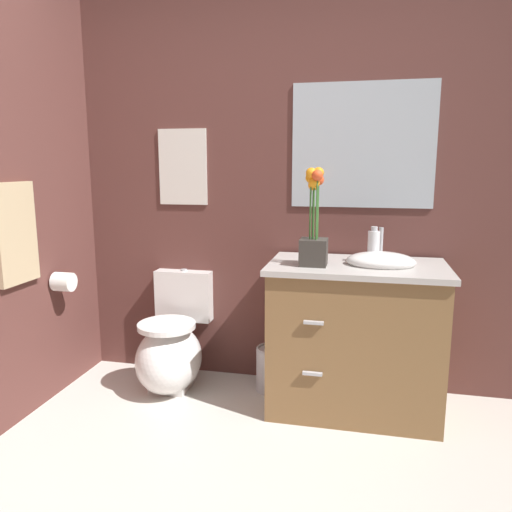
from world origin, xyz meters
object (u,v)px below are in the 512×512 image
Objects in this scene: soap_bottle at (373,246)px; hanging_towel at (16,234)px; toilet at (172,349)px; toilet_paper_roll at (64,282)px; flower_vase at (314,229)px; wall_poster at (183,167)px; vanity_cabinet at (355,336)px; wall_mirror at (363,146)px; trash_bin at (271,368)px.

soap_bottle is 1.86m from hanging_towel.
toilet_paper_roll is (-0.57, -0.20, 0.44)m from toilet.
flower_vase reaches higher than soap_bottle.
vanity_cabinet is at bearing -15.16° from wall_poster.
wall_poster is 0.58× the size of wall_mirror.
trash_bin is 1.60m from hanging_towel.
hanging_towel is (-1.48, -0.38, -0.02)m from flower_vase.
flower_vase reaches higher than trash_bin.
wall_mirror is 1.88m from toilet_paper_roll.
wall_poster is 1.09m from wall_mirror.
vanity_cabinet is 3.69× the size of trash_bin.
soap_bottle is at bearing -12.01° from wall_poster.
trash_bin is 2.47× the size of toilet_paper_roll.
trash_bin is at bearing -160.08° from wall_mirror.
wall_poster is at bearing 39.20° from toilet_paper_roll.
toilet_paper_roll is at bearing -160.95° from toilet.
wall_mirror reaches higher than vanity_cabinet.
vanity_cabinet is (1.09, -0.03, 0.18)m from toilet.
toilet is 1.16m from flower_vase.
toilet is 1.50× the size of wall_poster.
flower_vase is (0.85, -0.11, 0.77)m from toilet.
vanity_cabinet is 1.93× the size of hanging_towel.
soap_bottle reaches higher than toilet_paper_roll.
vanity_cabinet reaches higher than toilet.
soap_bottle is at bearing -7.17° from trash_bin.
wall_poster is (-0.60, 0.18, 1.19)m from trash_bin.
trash_bin is (0.60, 0.09, -0.11)m from toilet.
wall_mirror is (0.23, 0.37, 0.43)m from flower_vase.
wall_poster reaches higher than soap_bottle.
trash_bin is at bearing 172.83° from soap_bottle.
trash_bin is at bearing 166.43° from vanity_cabinet.
wall_mirror is (1.08, 0.27, 1.21)m from toilet.
wall_mirror reaches higher than soap_bottle.
flower_vase is at bearing -7.16° from toilet.
hanging_towel is at bearing -142.28° from toilet.
wall_poster is at bearing 164.84° from vanity_cabinet.
trash_bin is 1.34m from wall_poster.
soap_bottle reaches higher than trash_bin.
vanity_cabinet is 1.97× the size of flower_vase.
vanity_cabinet is at bearing 19.38° from flower_vase.
vanity_cabinet is 1.25× the size of wall_mirror.
toilet is at bearing -166.11° from wall_mirror.
hanging_towel is (-1.79, -0.50, 0.08)m from soap_bottle.
flower_vase is 1.47m from toilet_paper_roll.
trash_bin is 0.52× the size of hanging_towel.
toilet_paper_roll is (-1.42, -0.09, -0.34)m from flower_vase.
vanity_cabinet is 2.18× the size of wall_poster.
hanging_towel is (-0.62, -0.48, 0.75)m from toilet.
vanity_cabinet is 0.50m from soap_bottle.
vanity_cabinet is 1.86m from hanging_towel.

